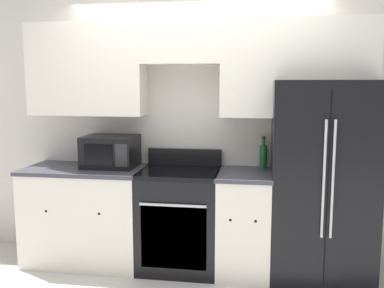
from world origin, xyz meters
name	(u,v)px	position (x,y,z in m)	size (l,w,h in m)	color
ground_plane	(187,282)	(0.00, 0.00, 0.00)	(12.00, 12.00, 0.00)	beige
wall_back	(197,104)	(0.01, 0.58, 1.53)	(8.00, 0.39, 2.60)	beige
lower_cabinets_left	(86,215)	(-1.04, 0.31, 0.47)	(1.14, 0.64, 0.93)	silver
lower_cabinets_right	(244,222)	(0.48, 0.31, 0.47)	(0.49, 0.64, 0.93)	silver
oven_range	(180,219)	(-0.12, 0.31, 0.47)	(0.73, 0.65, 1.09)	black
refrigerator	(321,179)	(1.16, 0.38, 0.88)	(0.88, 0.79, 1.76)	black
microwave	(111,151)	(-0.80, 0.39, 1.08)	(0.49, 0.42, 0.30)	black
bottle	(263,156)	(0.65, 0.54, 1.05)	(0.07, 0.07, 0.30)	#195928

